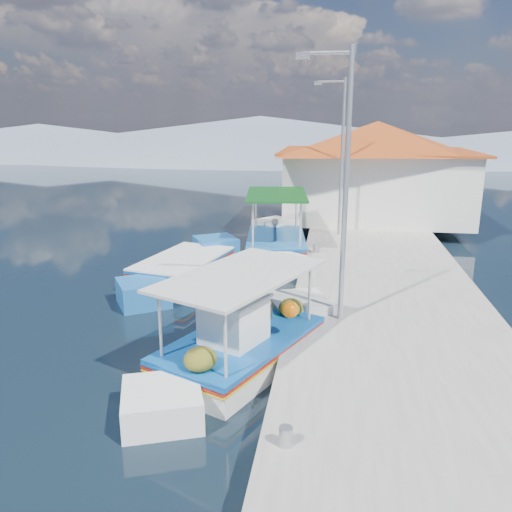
# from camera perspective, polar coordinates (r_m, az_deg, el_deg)

# --- Properties ---
(ground) EXTENTS (160.00, 160.00, 0.00)m
(ground) POSITION_cam_1_polar(r_m,az_deg,el_deg) (11.52, -14.78, -11.45)
(ground) COLOR black
(ground) RESTS_ON ground
(quay) EXTENTS (5.00, 44.00, 0.50)m
(quay) POSITION_cam_1_polar(r_m,az_deg,el_deg) (16.20, 13.79, -2.55)
(quay) COLOR #B0ACA4
(quay) RESTS_ON ground
(bollards) EXTENTS (0.20, 17.20, 0.30)m
(bollards) POSITION_cam_1_polar(r_m,az_deg,el_deg) (15.30, 6.26, -1.68)
(bollards) COLOR #A5A8AD
(bollards) RESTS_ON quay
(main_caique) EXTENTS (3.77, 6.20, 2.24)m
(main_caique) POSITION_cam_1_polar(r_m,az_deg,el_deg) (10.97, -1.71, -9.82)
(main_caique) COLOR white
(main_caique) RESTS_ON ground
(caique_green_canopy) EXTENTS (2.62, 6.99, 2.63)m
(caique_green_canopy) POSITION_cam_1_polar(r_m,az_deg,el_deg) (19.36, 2.30, 1.22)
(caique_green_canopy) COLOR white
(caique_green_canopy) RESTS_ON ground
(caique_blue_hull) EXTENTS (2.85, 6.41, 1.17)m
(caique_blue_hull) POSITION_cam_1_polar(r_m,az_deg,el_deg) (16.57, -8.01, -1.61)
(caique_blue_hull) COLOR #1C60AC
(caique_blue_hull) RESTS_ON ground
(harbor_building) EXTENTS (10.49, 10.49, 4.40)m
(harbor_building) POSITION_cam_1_polar(r_m,az_deg,el_deg) (24.56, 13.13, 9.46)
(harbor_building) COLOR silver
(harbor_building) RESTS_ON quay
(lamp_post_near) EXTENTS (1.21, 0.14, 6.00)m
(lamp_post_near) POSITION_cam_1_polar(r_m,az_deg,el_deg) (11.45, 9.56, 8.90)
(lamp_post_near) COLOR #A5A8AD
(lamp_post_near) RESTS_ON quay
(lamp_post_far) EXTENTS (1.21, 0.14, 6.00)m
(lamp_post_far) POSITION_cam_1_polar(r_m,az_deg,el_deg) (20.42, 9.30, 11.60)
(lamp_post_far) COLOR #A5A8AD
(lamp_post_far) RESTS_ON quay
(mountain_ridge) EXTENTS (171.40, 96.00, 5.50)m
(mountain_ridge) POSITION_cam_1_polar(r_m,az_deg,el_deg) (65.49, 10.83, 12.30)
(mountain_ridge) COLOR gray
(mountain_ridge) RESTS_ON ground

